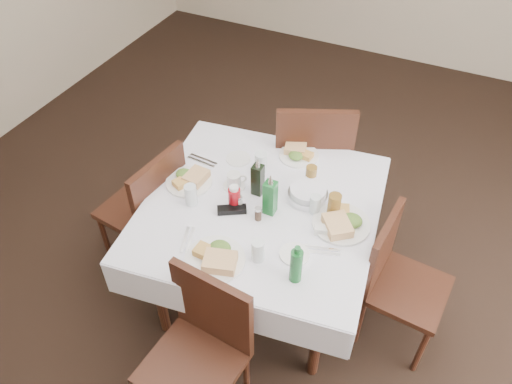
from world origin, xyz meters
TOP-DOWN VIEW (x-y plane):
  - ground_plane at (0.00, 0.00)m, footprint 7.00×7.00m
  - room_shell at (0.00, 0.00)m, footprint 6.04×7.04m
  - dining_table at (-0.24, 0.10)m, footprint 1.41×1.41m
  - chair_north at (-0.20, 0.81)m, footprint 0.64×0.64m
  - chair_south at (-0.20, -0.66)m, footprint 0.47×0.47m
  - chair_east at (0.54, 0.16)m, footprint 0.45×0.45m
  - chair_west at (-0.95, 0.02)m, footprint 0.49×0.49m
  - meal_north at (-0.21, 0.57)m, footprint 0.24×0.24m
  - meal_south at (-0.27, -0.35)m, footprint 0.30×0.30m
  - meal_east at (0.21, 0.14)m, footprint 0.31×0.31m
  - meal_west at (-0.69, 0.09)m, footprint 0.27×0.27m
  - side_plate_a at (-0.53, 0.39)m, footprint 0.15×0.15m
  - side_plate_b at (0.06, -0.15)m, footprint 0.15×0.15m
  - water_n at (-0.36, 0.35)m, footprint 0.07×0.07m
  - water_s at (-0.09, -0.25)m, footprint 0.07×0.07m
  - water_e at (0.04, 0.17)m, footprint 0.06×0.06m
  - water_w at (-0.59, -0.05)m, footprint 0.07×0.07m
  - iced_tea_a at (-0.05, 0.37)m, footprint 0.06×0.06m
  - iced_tea_b at (0.14, 0.19)m, footprint 0.07×0.07m
  - bread_basket at (-0.03, 0.26)m, footprint 0.22×0.22m
  - oil_cruet_dark at (-0.30, 0.18)m, footprint 0.06×0.06m
  - oil_cruet_green at (-0.17, 0.07)m, footprint 0.06×0.06m
  - ketchup_bottle at (-0.36, 0.03)m, footprint 0.07×0.07m
  - salt_shaker at (-0.34, 0.03)m, footprint 0.04×0.04m
  - pepper_shaker at (-0.21, -0.01)m, footprint 0.04×0.04m
  - coffee_mug at (-0.44, 0.17)m, footprint 0.13×0.13m
  - sunglasses at (-0.36, -0.02)m, footprint 0.16×0.12m
  - green_bottle at (0.12, -0.28)m, footprint 0.06×0.06m
  - sugar_caddy at (0.14, 0.05)m, footprint 0.10×0.07m
  - cutlery_n at (-0.10, 0.48)m, footprint 0.10×0.17m
  - cutlery_s at (-0.47, -0.30)m, footprint 0.10×0.18m
  - cutlery_e at (0.17, -0.07)m, footprint 0.18×0.09m
  - cutlery_w at (-0.71, 0.28)m, footprint 0.19×0.06m

SIDE VIEW (x-z plane):
  - ground_plane at x=0.00m, z-range 0.00..0.00m
  - chair_east at x=0.54m, z-range 0.06..0.93m
  - chair_south at x=-0.20m, z-range 0.06..0.97m
  - chair_west at x=-0.95m, z-range 0.07..0.99m
  - chair_north at x=-0.20m, z-range 0.07..1.10m
  - dining_table at x=-0.24m, z-range 0.30..1.06m
  - cutlery_n at x=-0.10m, z-range 0.76..0.77m
  - cutlery_s at x=-0.47m, z-range 0.76..0.77m
  - cutlery_e at x=0.17m, z-range 0.76..0.77m
  - cutlery_w at x=-0.71m, z-range 0.76..0.77m
  - side_plate_a at x=-0.53m, z-range 0.76..0.77m
  - side_plate_b at x=0.06m, z-range 0.76..0.77m
  - sunglasses at x=-0.36m, z-range 0.76..0.80m
  - meal_north at x=-0.21m, z-range 0.76..0.81m
  - meal_west at x=-0.69m, z-range 0.76..0.81m
  - sugar_caddy at x=0.14m, z-range 0.76..0.81m
  - meal_south at x=-0.27m, z-range 0.75..0.82m
  - meal_east at x=0.21m, z-range 0.75..0.82m
  - bread_basket at x=-0.03m, z-range 0.76..0.83m
  - salt_shaker at x=-0.34m, z-range 0.76..0.84m
  - pepper_shaker at x=-0.21m, z-range 0.76..0.84m
  - coffee_mug at x=-0.44m, z-range 0.76..0.85m
  - water_e at x=0.04m, z-range 0.76..0.87m
  - water_s at x=-0.09m, z-range 0.76..0.88m
  - water_w at x=-0.59m, z-range 0.76..0.89m
  - iced_tea_a at x=-0.05m, z-range 0.76..0.89m
  - water_n at x=-0.36m, z-range 0.76..0.89m
  - ketchup_bottle at x=-0.36m, z-range 0.76..0.90m
  - iced_tea_b at x=0.14m, z-range 0.76..0.91m
  - green_bottle at x=0.12m, z-range 0.75..0.98m
  - oil_cruet_dark at x=-0.30m, z-range 0.74..0.99m
  - oil_cruet_green at x=-0.17m, z-range 0.74..1.01m
  - room_shell at x=0.00m, z-range 0.31..3.11m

